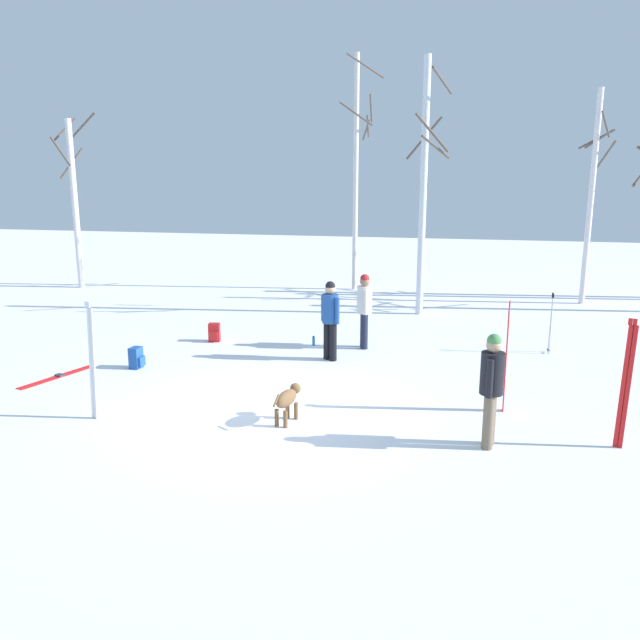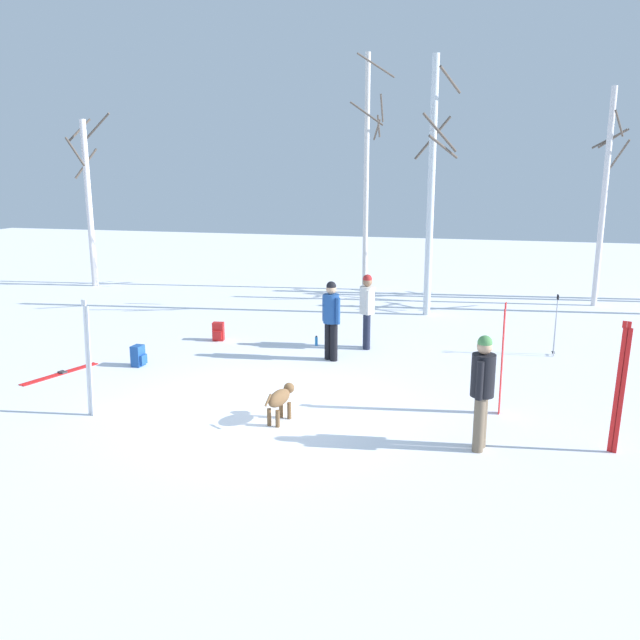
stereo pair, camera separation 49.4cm
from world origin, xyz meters
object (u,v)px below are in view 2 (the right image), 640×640
person_1 (331,315)px  birch_tree_0 (89,199)px  ski_poles_0 (556,323)px  water_bottle_0 (316,341)px  ski_pair_planted_2 (620,389)px  backpack_0 (138,356)px  person_0 (367,306)px  birch_tree_1 (367,170)px  ski_pair_planted_1 (502,360)px  backpack_1 (218,332)px  ski_pair_lying_0 (61,374)px  birch_tree_2 (432,185)px  birch_tree_3 (605,195)px  ski_pair_planted_0 (88,359)px  person_2 (482,385)px  dog (280,399)px

person_1 → birch_tree_0: birch_tree_0 is taller
ski_poles_0 → water_bottle_0: 5.34m
ski_pair_planted_2 → backpack_0: (-8.85, 2.09, -0.76)m
ski_pair_planted_2 → ski_poles_0: 5.14m
person_1 → backpack_0: 4.12m
person_0 → backpack_0: bearing=-149.4°
person_0 → birch_tree_1: 8.17m
person_0 → ski_pair_planted_1: 4.56m
ski_pair_planted_1 → backpack_1: ski_pair_planted_1 is taller
ski_poles_0 → birch_tree_0: (-15.00, 5.34, 2.32)m
ski_pair_lying_0 → birch_tree_2: birch_tree_2 is taller
backpack_1 → birch_tree_0: size_ratio=0.07×
backpack_1 → birch_tree_3: (9.37, 6.75, 3.07)m
backpack_0 → birch_tree_2: (5.35, 6.51, 3.40)m
person_1 → ski_pair_planted_0: 5.18m
backpack_0 → backpack_1: (0.77, 2.37, 0.00)m
birch_tree_3 → backpack_1: bearing=-144.2°
backpack_1 → person_1: bearing=-16.9°
person_2 → birch_tree_3: bearing=74.7°
birch_tree_1 → person_2: bearing=-72.0°
backpack_0 → backpack_1: 2.49m
person_0 → birch_tree_2: 4.84m
birch_tree_3 → ski_pair_planted_0: bearing=-128.5°
person_1 → backpack_1: size_ratio=3.90×
ski_pair_planted_0 → dog: bearing=10.3°
birch_tree_1 → ski_pair_planted_0: bearing=-99.7°
ski_pair_planted_1 → ski_pair_planted_2: ski_pair_planted_2 is taller
backpack_1 → birch_tree_2: (4.58, 4.14, 3.40)m
ski_pair_lying_0 → water_bottle_0: water_bottle_0 is taller
ski_pair_planted_0 → backpack_1: 5.15m
dog → backpack_1: dog is taller
ski_poles_0 → backpack_1: (-7.68, -0.66, -0.52)m
ski_pair_planted_2 → backpack_0: bearing=166.7°
dog → birch_tree_0: bearing=134.6°
birch_tree_3 → ski_pair_planted_1: bearing=-106.0°
person_2 → ski_poles_0: (1.49, 5.48, -0.25)m
water_bottle_0 → ski_pair_planted_2: bearing=-39.0°
ski_pair_planted_0 → water_bottle_0: bearing=64.9°
person_1 → person_2: 5.04m
person_2 → ski_pair_lying_0: 8.40m
ski_pair_lying_0 → ski_poles_0: ski_poles_0 is taller
ski_poles_0 → birch_tree_3: size_ratio=0.22×
person_2 → ski_pair_planted_0: size_ratio=0.87×
ski_poles_0 → birch_tree_2: birch_tree_2 is taller
ski_pair_planted_1 → water_bottle_0: size_ratio=8.21×
ski_pair_planted_1 → water_bottle_0: (-4.08, 3.45, -0.84)m
person_0 → water_bottle_0: size_ratio=7.38×
person_2 → ski_poles_0: person_2 is taller
ski_poles_0 → birch_tree_2: 5.48m
dog → birch_tree_2: size_ratio=0.13×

